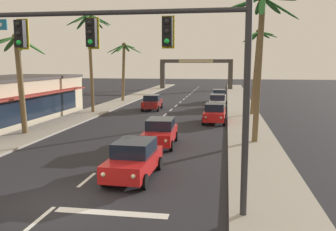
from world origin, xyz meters
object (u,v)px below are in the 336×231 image
sedan_oncoming_far (152,102)px  palm_left_farthest (124,60)px  sedan_parked_far_kerb (219,96)px  palm_right_third (257,56)px  sedan_parked_mid_kerb (217,102)px  sedan_third_in_queue (160,132)px  town_gateway_arch (196,70)px  palm_right_second (261,39)px  traffic_signal_mast (144,54)px  palm_left_second (19,65)px  sedan_parked_nearest_kerb (215,113)px  sedan_lead_at_stop_bar (134,159)px  palm_left_third (90,38)px

sedan_oncoming_far → palm_left_farthest: 10.82m
sedan_parked_far_kerb → palm_right_third: 13.68m
sedan_parked_mid_kerb → sedan_third_in_queue: bearing=-99.3°
sedan_third_in_queue → sedan_parked_far_kerb: size_ratio=1.00×
palm_left_farthest → town_gateway_arch: size_ratio=0.54×
palm_right_second → town_gateway_arch: palm_right_second is taller
traffic_signal_mast → sedan_parked_far_kerb: 37.47m
sedan_parked_far_kerb → palm_right_third: bearing=-72.6°
sedan_third_in_queue → palm_left_farthest: (-9.52, 25.44, 4.71)m
palm_left_second → sedan_parked_far_kerb: bearing=61.4°
sedan_third_in_queue → sedan_oncoming_far: same height
sedan_third_in_queue → town_gateway_arch: (-1.99, 50.79, 3.04)m
sedan_oncoming_far → palm_left_farthest: (-5.45, 8.07, 4.71)m
sedan_parked_nearest_kerb → palm_right_third: bearing=53.0°
sedan_lead_at_stop_bar → sedan_parked_mid_kerb: 25.73m
sedan_parked_nearest_kerb → town_gateway_arch: (-5.07, 41.29, 3.04)m
sedan_parked_far_kerb → town_gateway_arch: 24.73m
sedan_third_in_queue → sedan_parked_far_kerb: (3.12, 26.78, 0.00)m
sedan_lead_at_stop_bar → palm_right_second: palm_right_second is taller
sedan_parked_nearest_kerb → palm_right_second: (3.00, -8.06, 5.79)m
palm_left_farthest → town_gateway_arch: bearing=73.5°
traffic_signal_mast → palm_right_second: bearing=68.2°
sedan_oncoming_far → palm_right_second: 19.76m
traffic_signal_mast → sedan_parked_far_kerb: (1.77, 37.15, -4.56)m
sedan_oncoming_far → palm_left_second: palm_left_second is taller
sedan_parked_far_kerb → sedan_third_in_queue: bearing=-96.6°
sedan_lead_at_stop_bar → palm_left_farthest: (-9.51, 32.05, 4.71)m
palm_right_third → palm_left_third: bearing=-176.6°
sedan_third_in_queue → sedan_lead_at_stop_bar: bearing=-90.1°
sedan_parked_nearest_kerb → palm_right_second: 10.36m
traffic_signal_mast → palm_right_third: 25.59m
sedan_third_in_queue → palm_left_farthest: 27.57m
traffic_signal_mast → sedan_third_in_queue: (-1.35, 10.37, -4.56)m
palm_left_third → sedan_oncoming_far: bearing=33.9°
sedan_oncoming_far → palm_left_farthest: bearing=124.0°
sedan_lead_at_stop_bar → palm_left_third: 23.41m
sedan_lead_at_stop_bar → sedan_parked_nearest_kerb: 16.40m
sedan_parked_far_kerb → town_gateway_arch: (-5.11, 24.00, 3.04)m
sedan_parked_nearest_kerb → palm_right_third: palm_right_third is taller
sedan_parked_mid_kerb → sedan_parked_far_kerb: bearing=89.8°
sedan_oncoming_far → palm_left_farthest: size_ratio=0.57×
sedan_parked_far_kerb → palm_right_third: size_ratio=0.53×
palm_left_second → palm_right_second: 16.64m
sedan_parked_mid_kerb → sedan_parked_nearest_kerb: bearing=-90.0°
palm_left_third → sedan_parked_mid_kerb: bearing=22.7°
sedan_parked_mid_kerb → palm_left_farthest: size_ratio=0.57×
palm_right_third → sedan_parked_mid_kerb: bearing=131.6°
sedan_lead_at_stop_bar → palm_right_third: 22.86m
palm_left_second → town_gateway_arch: bearing=80.2°
sedan_parked_mid_kerb → palm_right_third: size_ratio=0.53×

